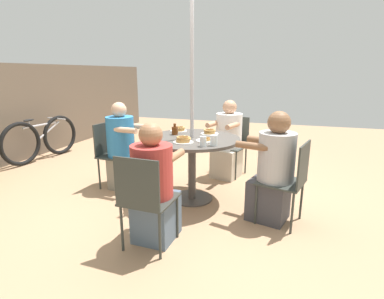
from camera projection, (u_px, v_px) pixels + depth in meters
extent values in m
plane|color=tan|center=(192.00, 198.00, 3.71)|extent=(12.00, 12.00, 0.00)
cylinder|color=#4C4742|center=(192.00, 198.00, 3.71)|extent=(0.50, 0.50, 0.01)
cylinder|color=#4C4742|center=(192.00, 170.00, 3.62)|extent=(0.09, 0.09, 0.74)
cylinder|color=#4C4742|center=(192.00, 139.00, 3.52)|extent=(1.13, 1.13, 0.03)
cylinder|color=#ADADB2|center=(192.00, 99.00, 3.40)|extent=(0.04, 0.04, 2.45)
cylinder|color=#333833|center=(256.00, 204.00, 3.05)|extent=(0.02, 0.02, 0.43)
cylinder|color=#333833|center=(268.00, 193.00, 3.34)|extent=(0.02, 0.02, 0.43)
cylinder|color=#333833|center=(292.00, 213.00, 2.86)|extent=(0.02, 0.02, 0.43)
cylinder|color=#333833|center=(301.00, 200.00, 3.15)|extent=(0.02, 0.02, 0.43)
cube|color=#333833|center=(281.00, 182.00, 3.04)|extent=(0.52, 0.52, 0.02)
cube|color=#333833|center=(303.00, 165.00, 2.88)|extent=(0.40, 0.12, 0.42)
cube|color=#3D3D42|center=(268.00, 200.00, 3.16)|extent=(0.44, 0.46, 0.43)
cylinder|color=#B2B2B2|center=(276.00, 158.00, 3.01)|extent=(0.37, 0.37, 0.51)
sphere|color=brown|center=(279.00, 122.00, 2.92)|extent=(0.23, 0.23, 0.23)
cylinder|color=brown|center=(252.00, 146.00, 2.97)|extent=(0.15, 0.34, 0.07)
cylinder|color=brown|center=(263.00, 140.00, 3.21)|extent=(0.15, 0.34, 0.07)
cylinder|color=#333833|center=(236.00, 166.00, 4.29)|extent=(0.02, 0.02, 0.43)
cylinder|color=#333833|center=(213.00, 162.00, 4.48)|extent=(0.02, 0.02, 0.43)
cylinder|color=#333833|center=(246.00, 160.00, 4.59)|extent=(0.02, 0.02, 0.43)
cylinder|color=#333833|center=(224.00, 156.00, 4.78)|extent=(0.02, 0.02, 0.43)
cube|color=#333833|center=(230.00, 147.00, 4.48)|extent=(0.52, 0.52, 0.02)
cube|color=#333833|center=(236.00, 130.00, 4.59)|extent=(0.12, 0.40, 0.42)
cube|color=beige|center=(226.00, 163.00, 4.44)|extent=(0.47, 0.44, 0.43)
cylinder|color=white|center=(229.00, 131.00, 4.37)|extent=(0.37, 0.37, 0.51)
sphere|color=tan|center=(230.00, 107.00, 4.28)|extent=(0.20, 0.20, 0.20)
cylinder|color=tan|center=(233.00, 126.00, 4.09)|extent=(0.35, 0.15, 0.07)
cylinder|color=tan|center=(213.00, 124.00, 4.24)|extent=(0.35, 0.15, 0.07)
cylinder|color=#333833|center=(138.00, 169.00, 4.15)|extent=(0.02, 0.02, 0.43)
cylinder|color=#333833|center=(122.00, 178.00, 3.82)|extent=(0.02, 0.02, 0.43)
cylinder|color=#333833|center=(116.00, 166.00, 4.28)|extent=(0.02, 0.02, 0.43)
cylinder|color=#333833|center=(99.00, 174.00, 3.96)|extent=(0.02, 0.02, 0.43)
cube|color=#333833|center=(118.00, 156.00, 4.00)|extent=(0.46, 0.46, 0.02)
cube|color=#333833|center=(104.00, 138.00, 4.02)|extent=(0.41, 0.05, 0.42)
cube|color=gray|center=(126.00, 173.00, 4.01)|extent=(0.37, 0.40, 0.43)
cylinder|color=teal|center=(121.00, 137.00, 3.91)|extent=(0.36, 0.36, 0.54)
sphere|color=#DBA884|center=(119.00, 110.00, 3.82)|extent=(0.20, 0.20, 0.20)
cylinder|color=#DBA884|center=(138.00, 126.00, 3.94)|extent=(0.09, 0.30, 0.07)
cylinder|color=#DBA884|center=(126.00, 130.00, 3.68)|extent=(0.09, 0.30, 0.07)
cylinder|color=#333833|center=(143.00, 211.00, 2.91)|extent=(0.02, 0.02, 0.43)
cylinder|color=#333833|center=(177.00, 217.00, 2.79)|extent=(0.02, 0.02, 0.43)
cylinder|color=#333833|center=(122.00, 228.00, 2.58)|extent=(0.02, 0.02, 0.43)
cylinder|color=#333833|center=(160.00, 236.00, 2.46)|extent=(0.02, 0.02, 0.43)
cube|color=#333833|center=(150.00, 199.00, 2.63)|extent=(0.45, 0.45, 0.02)
cube|color=#333833|center=(137.00, 184.00, 2.39)|extent=(0.03, 0.41, 0.42)
cube|color=slate|center=(156.00, 217.00, 2.79)|extent=(0.40, 0.37, 0.43)
cylinder|color=#B73833|center=(152.00, 172.00, 2.63)|extent=(0.37, 0.37, 0.49)
sphere|color=#A3704C|center=(151.00, 135.00, 2.54)|extent=(0.21, 0.21, 0.21)
cylinder|color=#A3704C|center=(146.00, 153.00, 2.81)|extent=(0.29, 0.08, 0.07)
cylinder|color=#A3704C|center=(176.00, 156.00, 2.71)|extent=(0.29, 0.08, 0.07)
cylinder|color=white|center=(210.00, 134.00, 3.71)|extent=(0.22, 0.22, 0.01)
cylinder|color=#BC8947|center=(209.00, 133.00, 3.70)|extent=(0.13, 0.13, 0.01)
cylinder|color=#BC8947|center=(210.00, 132.00, 3.70)|extent=(0.14, 0.14, 0.01)
cylinder|color=#BC8947|center=(210.00, 131.00, 3.70)|extent=(0.13, 0.13, 0.01)
cylinder|color=#BC8947|center=(209.00, 130.00, 3.69)|extent=(0.14, 0.14, 0.01)
ellipsoid|color=brown|center=(210.00, 129.00, 3.69)|extent=(0.11, 0.10, 0.00)
cube|color=#F4E084|center=(209.00, 129.00, 3.70)|extent=(0.02, 0.02, 0.01)
cylinder|color=white|center=(183.00, 142.00, 3.27)|extent=(0.22, 0.22, 0.01)
cylinder|color=#BC8947|center=(183.00, 141.00, 3.26)|extent=(0.15, 0.15, 0.01)
cylinder|color=#BC8947|center=(183.00, 140.00, 3.26)|extent=(0.15, 0.15, 0.01)
cylinder|color=#BC8947|center=(184.00, 139.00, 3.26)|extent=(0.15, 0.15, 0.01)
cylinder|color=#BC8947|center=(183.00, 137.00, 3.26)|extent=(0.14, 0.14, 0.01)
ellipsoid|color=brown|center=(183.00, 137.00, 3.25)|extent=(0.12, 0.11, 0.00)
cube|color=#F4E084|center=(184.00, 136.00, 3.26)|extent=(0.03, 0.03, 0.01)
cylinder|color=white|center=(206.00, 141.00, 3.35)|extent=(0.22, 0.22, 0.01)
cylinder|color=#BC8947|center=(206.00, 140.00, 3.34)|extent=(0.13, 0.13, 0.01)
cylinder|color=#BC8947|center=(206.00, 138.00, 3.34)|extent=(0.13, 0.13, 0.01)
ellipsoid|color=brown|center=(206.00, 138.00, 3.34)|extent=(0.11, 0.10, 0.00)
cube|color=#F4E084|center=(206.00, 137.00, 3.33)|extent=(0.03, 0.03, 0.01)
cylinder|color=white|center=(179.00, 131.00, 3.90)|extent=(0.22, 0.22, 0.01)
cylinder|color=#BC8947|center=(179.00, 130.00, 3.90)|extent=(0.16, 0.16, 0.01)
cylinder|color=#BC8947|center=(178.00, 129.00, 3.90)|extent=(0.16, 0.16, 0.01)
cylinder|color=#BC8947|center=(179.00, 128.00, 3.89)|extent=(0.15, 0.15, 0.01)
cylinder|color=#BC8947|center=(179.00, 127.00, 3.89)|extent=(0.16, 0.16, 0.01)
ellipsoid|color=brown|center=(179.00, 127.00, 3.89)|extent=(0.13, 0.12, 0.00)
cube|color=#F4E084|center=(179.00, 126.00, 3.88)|extent=(0.02, 0.02, 0.01)
cylinder|color=#602D0F|center=(175.00, 131.00, 3.69)|extent=(0.08, 0.08, 0.10)
cylinder|color=#602D0F|center=(175.00, 125.00, 3.67)|extent=(0.03, 0.03, 0.04)
torus|color=#602D0F|center=(176.00, 129.00, 3.71)|extent=(0.05, 0.01, 0.05)
cylinder|color=beige|center=(151.00, 138.00, 3.29)|extent=(0.08, 0.08, 0.09)
cylinder|color=white|center=(151.00, 134.00, 3.28)|extent=(0.09, 0.09, 0.01)
cylinder|color=silver|center=(203.00, 141.00, 3.10)|extent=(0.07, 0.07, 0.11)
cylinder|color=silver|center=(214.00, 140.00, 3.13)|extent=(0.08, 0.08, 0.11)
torus|color=black|center=(21.00, 144.00, 4.94)|extent=(0.74, 0.16, 0.74)
torus|color=black|center=(60.00, 135.00, 5.65)|extent=(0.74, 0.16, 0.74)
cylinder|color=#B2B2B7|center=(40.00, 125.00, 5.23)|extent=(0.66, 0.12, 0.03)
cylinder|color=#B2B2B7|center=(49.00, 131.00, 5.40)|extent=(0.50, 0.10, 0.28)
cylinder|color=#B2B2B7|center=(29.00, 124.00, 5.04)|extent=(0.03, 0.03, 0.10)
ellipsoid|color=black|center=(29.00, 120.00, 5.03)|extent=(0.21, 0.09, 0.04)
cylinder|color=#B2B2B7|center=(56.00, 119.00, 5.53)|extent=(0.08, 0.44, 0.03)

